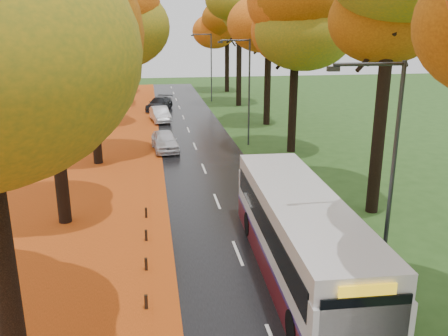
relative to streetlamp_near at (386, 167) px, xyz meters
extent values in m
cube|color=black|center=(-3.95, 17.00, -4.69)|extent=(6.50, 90.00, 0.04)
cube|color=silver|center=(-3.95, 17.00, -4.67)|extent=(0.12, 90.00, 0.01)
cube|color=#95370D|center=(-12.95, 17.00, -4.70)|extent=(12.00, 90.00, 0.02)
cube|color=#DC5616|center=(-7.00, 17.00, -4.67)|extent=(0.90, 90.00, 0.01)
cylinder|color=black|center=(-11.45, 8.50, -0.14)|extent=(0.60, 0.60, 9.15)
cylinder|color=black|center=(-10.85, 18.50, -0.71)|extent=(0.60, 0.60, 8.00)
ellipsoid|color=orange|center=(-10.85, 18.50, 4.29)|extent=(9.20, 9.20, 7.18)
cylinder|color=black|center=(-11.45, 30.50, -0.43)|extent=(0.60, 0.60, 8.58)
ellipsoid|color=orange|center=(-11.45, 30.50, 4.93)|extent=(8.00, 8.00, 6.24)
cylinder|color=black|center=(-10.85, 41.50, -0.14)|extent=(0.60, 0.60, 9.15)
ellipsoid|color=orange|center=(-10.85, 41.50, 5.58)|extent=(9.20, 9.20, 7.18)
cylinder|color=black|center=(-11.45, 51.50, -0.71)|extent=(0.60, 0.60, 8.00)
ellipsoid|color=orange|center=(-11.45, 51.50, 4.29)|extent=(8.00, 8.00, 6.24)
cylinder|color=black|center=(3.55, 7.50, -0.11)|extent=(0.60, 0.60, 9.22)
cylinder|color=black|center=(2.95, 19.50, -0.62)|extent=(0.60, 0.60, 8.19)
ellipsoid|color=#C4690E|center=(2.95, 19.50, 4.50)|extent=(9.20, 9.20, 7.18)
cylinder|color=black|center=(3.55, 29.50, -0.36)|extent=(0.60, 0.60, 8.70)
ellipsoid|color=#C4690E|center=(3.55, 29.50, 5.08)|extent=(8.20, 8.20, 6.40)
cylinder|color=black|center=(2.95, 40.50, -0.11)|extent=(0.60, 0.60, 9.22)
ellipsoid|color=#C4690E|center=(2.95, 40.50, 5.65)|extent=(9.20, 9.20, 7.18)
cylinder|color=black|center=(3.55, 52.50, -0.62)|extent=(0.60, 0.60, 8.19)
ellipsoid|color=#C4690E|center=(3.55, 52.50, 4.50)|extent=(8.20, 8.20, 6.40)
cube|color=black|center=(-7.65, 0.60, -4.45)|extent=(0.11, 0.11, 0.52)
cube|color=black|center=(-7.65, 3.20, -4.45)|extent=(0.11, 0.11, 0.52)
cube|color=black|center=(-7.65, 5.80, -4.45)|extent=(0.11, 0.11, 0.52)
cube|color=black|center=(-7.65, 8.40, -4.45)|extent=(0.11, 0.11, 0.52)
cylinder|color=#333538|center=(0.25, 0.00, -0.71)|extent=(0.14, 0.14, 8.00)
cylinder|color=#333538|center=(-0.85, 0.00, 3.19)|extent=(2.20, 0.11, 0.11)
cube|color=#333538|center=(-1.95, 0.00, 3.07)|extent=(0.35, 0.18, 0.14)
cylinder|color=#333538|center=(0.25, 22.00, -0.71)|extent=(0.14, 0.14, 8.00)
cylinder|color=#333538|center=(-0.85, 22.00, 3.19)|extent=(2.20, 0.11, 0.11)
cube|color=#333538|center=(-1.95, 22.00, 3.07)|extent=(0.35, 0.18, 0.14)
cylinder|color=#333538|center=(0.25, 44.00, -0.71)|extent=(0.14, 0.14, 8.00)
cylinder|color=#333538|center=(-0.85, 44.00, 3.19)|extent=(2.20, 0.11, 0.11)
cube|color=#333538|center=(-1.95, 44.00, 3.07)|extent=(0.35, 0.18, 0.14)
cube|color=#4D0C13|center=(-2.03, 2.03, -4.19)|extent=(3.06, 11.84, 0.96)
cube|color=silver|center=(-2.03, 2.03, -3.02)|extent=(3.06, 11.84, 1.39)
cube|color=silver|center=(-2.03, 2.03, -1.95)|extent=(3.00, 11.60, 0.75)
cube|color=navy|center=(-2.03, 2.03, -3.66)|extent=(3.08, 11.86, 0.13)
cube|color=black|center=(-2.03, 2.03, -2.59)|extent=(3.06, 10.90, 0.91)
cube|color=black|center=(-2.22, -3.81, -2.80)|extent=(2.35, 0.14, 1.50)
cube|color=yellow|center=(-2.22, -3.81, -1.87)|extent=(1.47, 0.11, 0.30)
cylinder|color=black|center=(-3.38, -1.92, -4.14)|extent=(0.33, 1.08, 1.07)
cylinder|color=black|center=(-0.94, -2.00, -4.14)|extent=(0.33, 1.08, 1.07)
cylinder|color=black|center=(-3.13, 5.60, -4.14)|extent=(0.33, 1.08, 1.07)
cylinder|color=black|center=(-0.70, 5.52, -4.14)|extent=(0.33, 1.08, 1.07)
imported|color=silver|center=(-6.25, 21.07, -3.94)|extent=(2.16, 4.47, 1.47)
imported|color=#B0B4B9|center=(-6.30, 32.18, -3.97)|extent=(2.08, 4.45, 1.41)
imported|color=black|center=(-6.20, 38.62, -3.97)|extent=(3.46, 5.20, 1.40)
camera|label=1|loc=(-7.24, -13.25, 4.30)|focal=38.00mm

